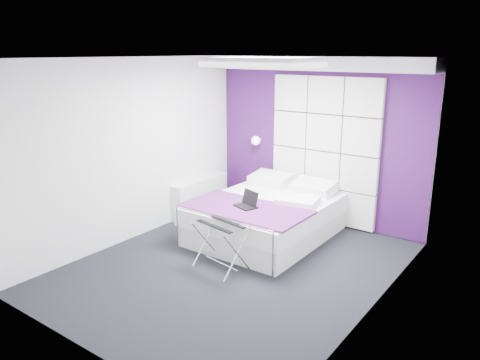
% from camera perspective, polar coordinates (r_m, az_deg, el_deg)
% --- Properties ---
extents(floor, '(4.40, 4.40, 0.00)m').
position_cam_1_polar(floor, '(6.12, -0.72, -10.47)').
color(floor, black).
rests_on(floor, ground).
extents(ceiling, '(4.40, 4.40, 0.00)m').
position_cam_1_polar(ceiling, '(5.50, -0.81, 14.67)').
color(ceiling, white).
rests_on(ceiling, wall_back).
extents(wall_back, '(3.60, 0.00, 3.60)m').
position_cam_1_polar(wall_back, '(7.51, 9.38, 4.70)').
color(wall_back, silver).
rests_on(wall_back, floor).
extents(wall_left, '(0.00, 4.40, 4.40)m').
position_cam_1_polar(wall_left, '(6.88, -12.88, 3.53)').
color(wall_left, silver).
rests_on(wall_left, floor).
extents(wall_right, '(0.00, 4.40, 4.40)m').
position_cam_1_polar(wall_right, '(4.85, 16.53, -1.68)').
color(wall_right, silver).
rests_on(wall_right, floor).
extents(accent_wall, '(3.58, 0.02, 2.58)m').
position_cam_1_polar(accent_wall, '(7.50, 9.34, 4.69)').
color(accent_wall, '#3A1149').
rests_on(accent_wall, wall_back).
extents(soffit, '(3.58, 0.50, 0.20)m').
position_cam_1_polar(soffit, '(7.16, 8.88, 13.88)').
color(soffit, silver).
rests_on(soffit, wall_back).
extents(headboard, '(1.80, 0.08, 2.30)m').
position_cam_1_polar(headboard, '(7.42, 10.16, 3.51)').
color(headboard, silver).
rests_on(headboard, wall_back).
extents(skylight, '(1.36, 0.86, 0.12)m').
position_cam_1_polar(skylight, '(5.99, 2.74, 14.24)').
color(skylight, white).
rests_on(skylight, ceiling).
extents(wall_lamp, '(0.15, 0.15, 0.15)m').
position_cam_1_polar(wall_lamp, '(7.93, 2.09, 4.87)').
color(wall_lamp, white).
rests_on(wall_lamp, wall_back).
extents(radiator, '(0.22, 1.20, 0.60)m').
position_cam_1_polar(radiator, '(7.94, -4.89, -2.00)').
color(radiator, silver).
rests_on(radiator, floor).
extents(bed, '(1.74, 2.10, 0.73)m').
position_cam_1_polar(bed, '(6.95, 3.19, -4.46)').
color(bed, silver).
rests_on(bed, floor).
extents(nightstand, '(0.40, 0.31, 0.04)m').
position_cam_1_polar(nightstand, '(7.92, 3.44, -0.59)').
color(nightstand, silver).
rests_on(nightstand, wall_back).
extents(luggage_rack, '(0.61, 0.45, 0.60)m').
position_cam_1_polar(luggage_rack, '(5.95, -2.30, -8.05)').
color(luggage_rack, silver).
rests_on(luggage_rack, floor).
extents(laptop, '(0.31, 0.22, 0.23)m').
position_cam_1_polar(laptop, '(6.48, 0.89, -2.77)').
color(laptop, black).
rests_on(laptop, bed).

